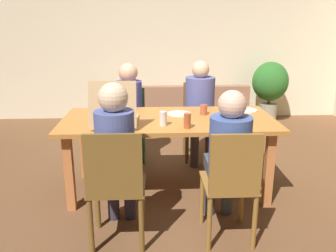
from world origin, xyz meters
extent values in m
plane|color=brown|center=(0.00, 0.00, 0.00)|extent=(20.00, 20.00, 0.00)
cube|color=beige|center=(0.00, 2.92, 1.30)|extent=(6.48, 0.12, 2.60)
cube|color=#BF7733|center=(0.00, 0.00, 0.74)|extent=(2.05, 0.95, 0.04)
cube|color=#C9763F|center=(-0.91, -0.36, 0.36)|extent=(0.08, 0.08, 0.72)
cube|color=#C9763F|center=(0.91, -0.36, 0.36)|extent=(0.08, 0.08, 0.72)
cube|color=#C9763F|center=(-0.91, 0.36, 0.36)|extent=(0.08, 0.08, 0.72)
cube|color=#C9763F|center=(0.91, 0.36, 0.36)|extent=(0.08, 0.08, 0.72)
cylinder|color=brown|center=(0.59, 0.69, 0.23)|extent=(0.04, 0.04, 0.45)
cylinder|color=brown|center=(0.26, 0.69, 0.23)|extent=(0.04, 0.04, 0.45)
cylinder|color=brown|center=(0.59, 1.01, 0.23)|extent=(0.04, 0.04, 0.45)
cylinder|color=brown|center=(0.26, 1.01, 0.23)|extent=(0.04, 0.04, 0.45)
cube|color=brown|center=(0.42, 0.85, 0.46)|extent=(0.39, 0.38, 0.02)
cube|color=brown|center=(0.42, 1.02, 0.70)|extent=(0.37, 0.03, 0.46)
cylinder|color=#433C3F|center=(0.51, 0.58, 0.24)|extent=(0.10, 0.10, 0.47)
cylinder|color=#433C3F|center=(0.33, 0.58, 0.24)|extent=(0.10, 0.10, 0.47)
cube|color=#433C3F|center=(0.42, 0.70, 0.52)|extent=(0.32, 0.29, 0.11)
cylinder|color=#565B9B|center=(0.42, 0.85, 0.77)|extent=(0.35, 0.35, 0.50)
sphere|color=#DEB48A|center=(0.42, 0.85, 1.12)|extent=(0.21, 0.21, 0.21)
cylinder|color=#346C3A|center=(-0.27, 0.70, 0.23)|extent=(0.05, 0.05, 0.45)
cylinder|color=#346C3A|center=(-0.59, 0.70, 0.23)|extent=(0.05, 0.05, 0.45)
cylinder|color=#346C3A|center=(-0.27, 1.05, 0.23)|extent=(0.05, 0.05, 0.45)
cylinder|color=#346C3A|center=(-0.59, 1.05, 0.23)|extent=(0.05, 0.05, 0.45)
cube|color=#346C3A|center=(-0.43, 0.87, 0.46)|extent=(0.39, 0.42, 0.02)
cube|color=#346C3A|center=(-0.43, 1.06, 0.67)|extent=(0.37, 0.03, 0.39)
cylinder|color=#393F4A|center=(-0.36, 0.54, 0.24)|extent=(0.10, 0.10, 0.47)
cylinder|color=#393F4A|center=(-0.51, 0.54, 0.24)|extent=(0.10, 0.10, 0.47)
cube|color=#393F4A|center=(-0.43, 0.70, 0.52)|extent=(0.28, 0.35, 0.11)
cylinder|color=#4D4EA4|center=(-0.43, 0.87, 0.75)|extent=(0.31, 0.31, 0.46)
sphere|color=#DAA786|center=(-0.43, 0.87, 1.08)|extent=(0.23, 0.23, 0.23)
cylinder|color=olive|center=(0.25, -0.64, 0.23)|extent=(0.04, 0.04, 0.45)
cylinder|color=olive|center=(0.59, -0.64, 0.23)|extent=(0.04, 0.04, 0.45)
cylinder|color=olive|center=(0.25, -1.03, 0.23)|extent=(0.04, 0.04, 0.45)
cylinder|color=olive|center=(0.59, -1.03, 0.23)|extent=(0.04, 0.04, 0.45)
cube|color=olive|center=(0.42, -0.83, 0.46)|extent=(0.39, 0.44, 0.02)
cube|color=olive|center=(0.42, -1.04, 0.70)|extent=(0.37, 0.03, 0.45)
cylinder|color=#3F4449|center=(0.34, -0.49, 0.24)|extent=(0.10, 0.10, 0.47)
cylinder|color=#3F4449|center=(0.50, -0.49, 0.24)|extent=(0.10, 0.10, 0.47)
cube|color=#3F4449|center=(0.42, -0.66, 0.52)|extent=(0.28, 0.36, 0.11)
cylinder|color=#435BA0|center=(0.42, -0.83, 0.76)|extent=(0.32, 0.32, 0.47)
sphere|color=beige|center=(0.42, -0.83, 1.09)|extent=(0.21, 0.21, 0.21)
cylinder|color=brown|center=(-0.62, -0.68, 0.23)|extent=(0.04, 0.04, 0.45)
cylinder|color=brown|center=(-0.25, -0.68, 0.23)|extent=(0.04, 0.04, 0.45)
cylinder|color=brown|center=(-0.62, -1.02, 0.23)|extent=(0.04, 0.04, 0.45)
cylinder|color=brown|center=(-0.25, -1.02, 0.23)|extent=(0.04, 0.04, 0.45)
cube|color=brown|center=(-0.43, -0.85, 0.46)|extent=(0.43, 0.40, 0.02)
cube|color=brown|center=(-0.43, -1.03, 0.70)|extent=(0.40, 0.03, 0.47)
cylinder|color=#312C3D|center=(-0.51, -0.53, 0.24)|extent=(0.10, 0.10, 0.47)
cylinder|color=#312C3D|center=(-0.36, -0.53, 0.24)|extent=(0.10, 0.10, 0.47)
cube|color=#312C3D|center=(-0.43, -0.68, 0.52)|extent=(0.26, 0.33, 0.11)
cylinder|color=#515D9F|center=(-0.43, -0.85, 0.79)|extent=(0.29, 0.29, 0.53)
sphere|color=beige|center=(-0.43, -0.85, 1.15)|extent=(0.22, 0.22, 0.22)
cube|color=tan|center=(-0.50, -0.10, 0.77)|extent=(0.41, 0.41, 0.03)
cylinder|color=#D28040|center=(-0.50, -0.10, 0.79)|extent=(0.36, 0.36, 0.01)
cube|color=tan|center=(-0.50, -0.36, 0.98)|extent=(0.41, 0.12, 0.39)
cylinder|color=white|center=(0.58, -0.31, 0.77)|extent=(0.22, 0.22, 0.01)
cylinder|color=white|center=(0.12, 0.15, 0.77)|extent=(0.24, 0.24, 0.01)
cylinder|color=white|center=(0.83, 0.26, 0.77)|extent=(0.23, 0.23, 0.01)
cylinder|color=#B4522A|center=(0.15, -0.34, 0.83)|extent=(0.06, 0.06, 0.14)
cylinder|color=#B05235|center=(0.36, 0.12, 0.81)|extent=(0.07, 0.07, 0.10)
cylinder|color=silver|center=(-0.06, -0.25, 0.82)|extent=(0.07, 0.07, 0.13)
cube|color=#97684D|center=(0.30, 2.32, 0.20)|extent=(2.07, 0.82, 0.40)
cube|color=#97684D|center=(0.30, 1.99, 0.56)|extent=(2.07, 0.16, 0.31)
cube|color=#97684D|center=(-0.63, 2.32, 0.49)|extent=(0.20, 0.78, 0.18)
cube|color=#97684D|center=(1.23, 2.32, 0.49)|extent=(0.20, 0.78, 0.18)
cylinder|color=gray|center=(1.82, 2.46, 0.16)|extent=(0.29, 0.29, 0.32)
cylinder|color=brown|center=(1.82, 2.46, 0.39)|extent=(0.05, 0.05, 0.14)
ellipsoid|color=#2D6C28|center=(1.82, 2.46, 0.70)|extent=(0.59, 0.59, 0.65)
camera|label=1|loc=(-0.16, -3.31, 1.67)|focal=37.81mm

